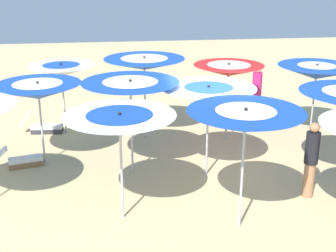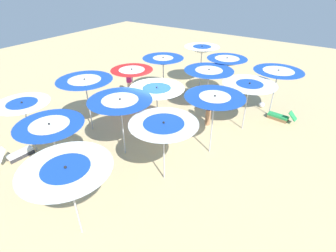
% 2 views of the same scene
% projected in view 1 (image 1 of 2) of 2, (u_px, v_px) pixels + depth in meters
% --- Properties ---
extents(ground, '(39.67, 39.67, 0.04)m').
position_uv_depth(ground, '(222.00, 173.00, 11.52)').
color(ground, '#D1B57F').
extents(beach_umbrella_1, '(2.16, 2.16, 2.26)m').
position_uv_depth(beach_umbrella_1, '(120.00, 123.00, 8.81)').
color(beach_umbrella_1, '#B2B2B7').
rests_on(beach_umbrella_1, ground).
extents(beach_umbrella_2, '(2.16, 2.16, 2.45)m').
position_uv_depth(beach_umbrella_2, '(245.00, 121.00, 8.45)').
color(beach_umbrella_2, '#B2B2B7').
rests_on(beach_umbrella_2, ground).
extents(beach_umbrella_5, '(2.12, 2.12, 2.17)m').
position_uv_depth(beach_umbrella_5, '(38.00, 91.00, 11.41)').
color(beach_umbrella_5, '#B2B2B7').
rests_on(beach_umbrella_5, ground).
extents(beach_umbrella_6, '(2.28, 2.28, 2.37)m').
position_uv_depth(beach_umbrella_6, '(130.00, 88.00, 10.74)').
color(beach_umbrella_6, '#B2B2B7').
rests_on(beach_umbrella_6, ground).
extents(beach_umbrella_7, '(2.20, 2.20, 2.26)m').
position_uv_depth(beach_umbrella_7, '(208.00, 95.00, 10.73)').
color(beach_umbrella_7, '#B2B2B7').
rests_on(beach_umbrella_7, ground).
extents(beach_umbrella_10, '(1.94, 1.94, 2.16)m').
position_uv_depth(beach_umbrella_10, '(61.00, 70.00, 13.44)').
color(beach_umbrella_10, '#B2B2B7').
rests_on(beach_umbrella_10, ground).
extents(beach_umbrella_11, '(2.27, 2.27, 2.42)m').
position_uv_depth(beach_umbrella_11, '(144.00, 64.00, 13.03)').
color(beach_umbrella_11, '#B2B2B7').
rests_on(beach_umbrella_11, ground).
extents(beach_umbrella_12, '(1.95, 1.95, 2.29)m').
position_uv_depth(beach_umbrella_12, '(229.00, 70.00, 12.86)').
color(beach_umbrella_12, '#B2B2B7').
rests_on(beach_umbrella_12, ground).
extents(beach_umbrella_13, '(2.20, 2.20, 2.19)m').
position_uv_depth(beach_umbrella_13, '(316.00, 72.00, 13.25)').
color(beach_umbrella_13, '#B2B2B7').
rests_on(beach_umbrella_13, ground).
extents(lounger_0, '(1.28, 0.39, 0.70)m').
position_uv_depth(lounger_0, '(43.00, 126.00, 14.07)').
color(lounger_0, '#333338').
rests_on(lounger_0, ground).
extents(lounger_1, '(1.29, 0.61, 0.58)m').
position_uv_depth(lounger_1, '(20.00, 159.00, 11.74)').
color(lounger_1, olive).
rests_on(lounger_1, ground).
extents(beachgoer_0, '(0.30, 0.30, 1.87)m').
position_uv_depth(beachgoer_0, '(257.00, 92.00, 14.73)').
color(beachgoer_0, beige).
rests_on(beachgoer_0, ground).
extents(beachgoer_1, '(0.30, 0.30, 1.73)m').
position_uv_depth(beachgoer_1, '(311.00, 159.00, 10.04)').
color(beachgoer_1, '#A3704C').
rests_on(beachgoer_1, ground).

